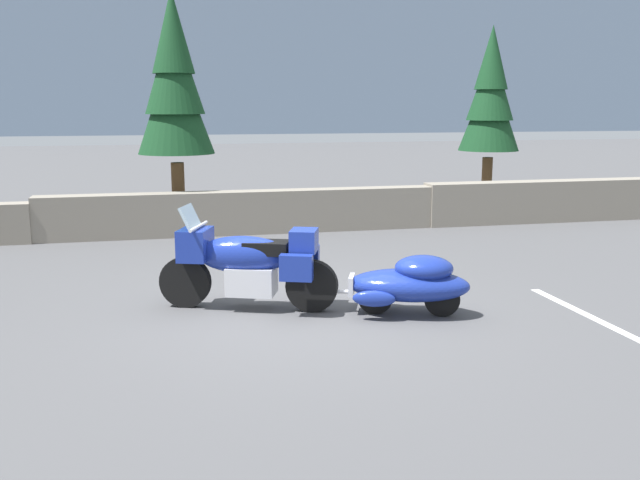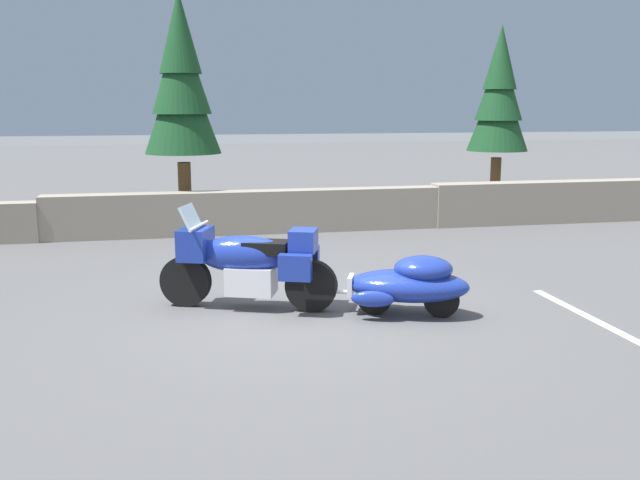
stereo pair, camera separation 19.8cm
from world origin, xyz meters
name	(u,v)px [view 2 (the right image)]	position (x,y,z in m)	size (l,w,h in m)	color
ground_plane	(295,312)	(0.00, 0.00, 0.00)	(80.00, 80.00, 0.00)	#4C4C4F
stone_guard_wall	(297,211)	(1.01, 5.66, 0.43)	(24.00, 0.54, 0.92)	gray
distant_ridgeline	(181,66)	(0.00, 95.65, 8.00)	(240.00, 80.00, 16.00)	#7F93AD
touring_motorcycle	(247,261)	(-0.57, 0.27, 0.62)	(2.22, 1.21, 1.33)	black
car_shaped_trailer	(409,283)	(1.35, -0.44, 0.41)	(2.19, 1.18, 0.76)	black
pine_tree_tall	(181,82)	(-1.23, 6.47, 3.05)	(1.56, 1.56, 4.87)	brown
pine_tree_secondary	(499,95)	(6.42, 7.80, 2.81)	(1.49, 1.49, 4.49)	brown
parking_stripe_marker	(615,330)	(3.51, -1.50, 0.00)	(0.12, 3.60, 0.01)	silver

